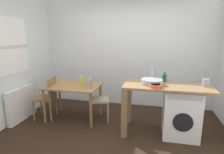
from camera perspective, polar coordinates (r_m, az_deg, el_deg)
name	(u,v)px	position (r m, az deg, el deg)	size (l,w,h in m)	color
ground_plane	(112,137)	(3.49, -0.15, -17.86)	(5.46, 5.46, 0.00)	black
wall_back	(127,52)	(4.75, 4.55, 7.53)	(4.60, 0.10, 2.70)	silver
radiator	(21,104)	(4.43, -25.80, -7.35)	(0.10, 0.80, 0.70)	white
dining_table	(73,90)	(4.04, -11.70, -3.82)	(1.10, 0.76, 0.74)	#9E7042
chair_person_seat	(48,95)	(4.26, -18.86, -5.31)	(0.46, 0.46, 0.90)	olive
chair_opposite	(95,97)	(3.94, -5.04, -6.09)	(0.50, 0.50, 0.90)	gray
kitchen_counter	(154,93)	(3.44, 12.68, -4.73)	(1.50, 0.68, 0.92)	olive
washing_machine	(181,113)	(3.59, 20.11, -10.11)	(0.60, 0.61, 0.86)	white
sink_basin	(152,82)	(3.39, 11.97, -1.40)	(0.38, 0.38, 0.09)	#9EA0A5
tap	(152,74)	(3.54, 12.09, 0.79)	(0.02, 0.02, 0.28)	#B2B2B7
bottle_tall_green	(165,77)	(3.63, 15.67, -0.04)	(0.08, 0.08, 0.19)	#19592D
mixing_bowl	(156,86)	(3.20, 13.08, -2.54)	(0.21, 0.21, 0.06)	#D84C38
utensil_crock	(206,82)	(3.54, 26.59, -1.47)	(0.11, 0.11, 0.30)	gray
vase	(81,80)	(4.02, -9.29, -0.99)	(0.09, 0.09, 0.19)	#A8C63D
scissors	(164,86)	(3.31, 15.60, -2.67)	(0.15, 0.06, 0.01)	#B2B2B7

